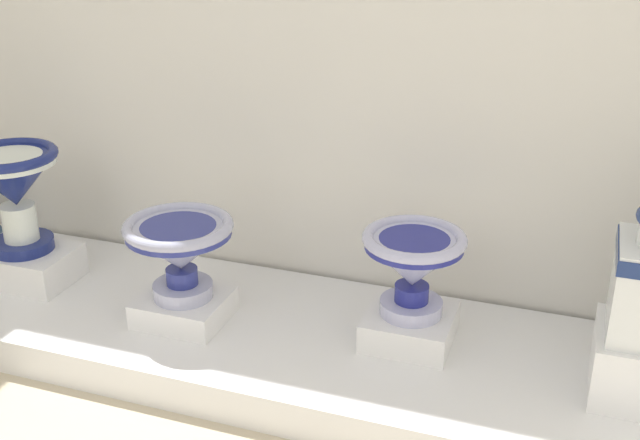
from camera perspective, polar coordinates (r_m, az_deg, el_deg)
The scene contains 7 objects.
display_platform at distance 2.95m, azimuth -1.63°, elevation -9.14°, with size 3.27×0.86×0.14m, color white.
plinth_block_tall_cobalt at distance 3.45m, azimuth -20.65°, elevation -3.05°, with size 0.40×0.28×0.14m, color white.
antique_toilet_tall_cobalt at distance 3.31m, azimuth -21.53°, elevation 2.60°, with size 0.38×0.38×0.43m.
plinth_block_pale_glazed at distance 3.00m, azimuth -9.88°, elevation -6.32°, with size 0.32×0.29×0.10m, color white.
antique_toilet_pale_glazed at distance 2.88m, azimuth -10.23°, elevation -1.84°, with size 0.40×0.40×0.31m.
plinth_block_central_ornate at distance 2.84m, azimuth 6.59°, elevation -7.71°, with size 0.31×0.31×0.11m, color white.
antique_toilet_central_ornate at distance 2.72m, azimuth 6.84°, elevation -2.95°, with size 0.36×0.36×0.31m.
Camera 1 is at (2.75, 0.37, 1.65)m, focal length 43.79 mm.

